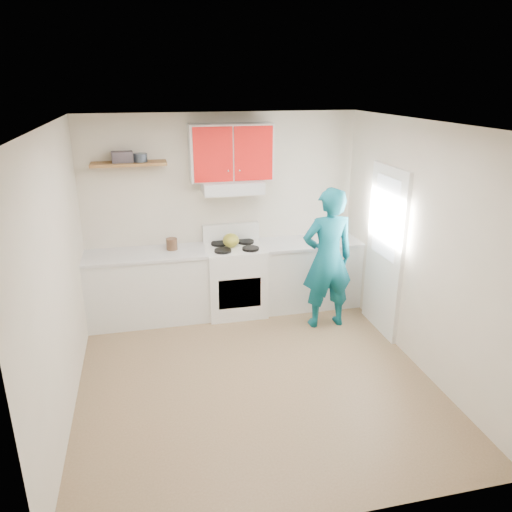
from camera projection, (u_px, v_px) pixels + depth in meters
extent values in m
plane|color=brown|center=(254.00, 375.00, 5.24)|extent=(3.80, 3.80, 0.00)
cube|color=white|center=(253.00, 124.00, 4.37)|extent=(3.60, 3.80, 0.04)
cube|color=beige|center=(222.00, 213.00, 6.55)|extent=(3.60, 0.04, 2.60)
cube|color=beige|center=(320.00, 364.00, 3.06)|extent=(3.60, 0.04, 2.60)
cube|color=beige|center=(59.00, 277.00, 4.42)|extent=(0.04, 3.80, 2.60)
cube|color=beige|center=(420.00, 248.00, 5.18)|extent=(0.04, 3.80, 2.60)
cube|color=white|center=(385.00, 252.00, 5.91)|extent=(0.05, 0.85, 2.05)
cube|color=white|center=(386.00, 218.00, 5.76)|extent=(0.01, 0.55, 0.95)
cube|color=silver|center=(148.00, 287.00, 6.34)|extent=(1.52, 0.60, 0.90)
cube|color=silver|center=(309.00, 273.00, 6.80)|extent=(1.32, 0.60, 0.90)
cube|color=white|center=(235.00, 280.00, 6.55)|extent=(0.76, 0.65, 0.92)
cube|color=silver|center=(232.00, 187.00, 6.23)|extent=(0.76, 0.44, 0.15)
cube|color=red|center=(231.00, 152.00, 6.14)|extent=(1.02, 0.33, 0.70)
cube|color=brown|center=(129.00, 164.00, 5.93)|extent=(0.90, 0.30, 0.04)
cube|color=#433B43|center=(122.00, 157.00, 5.89)|extent=(0.26, 0.20, 0.13)
cylinder|color=#333D4C|center=(140.00, 158.00, 5.93)|extent=(0.20, 0.20, 0.10)
ellipsoid|color=olive|center=(231.00, 240.00, 6.38)|extent=(0.26, 0.26, 0.18)
cylinder|color=#48301F|center=(172.00, 245.00, 6.28)|extent=(0.16, 0.16, 0.17)
cube|color=olive|center=(287.00, 246.00, 6.49)|extent=(0.35, 0.30, 0.02)
cube|color=#B0121C|center=(345.00, 241.00, 6.71)|extent=(0.38, 0.34, 0.01)
imported|color=#0B5969|center=(328.00, 259.00, 6.05)|extent=(0.66, 0.44, 1.79)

